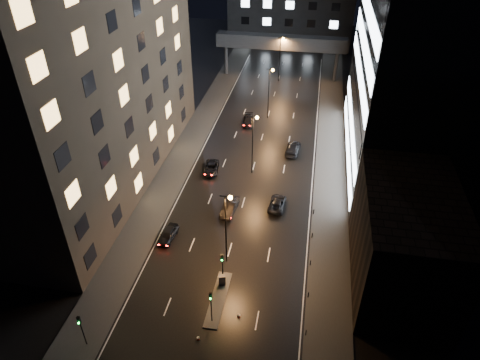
{
  "coord_description": "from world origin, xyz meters",
  "views": [
    {
      "loc": [
        8.4,
        -28.81,
        38.34
      ],
      "look_at": [
        -0.49,
        19.92,
        4.0
      ],
      "focal_mm": 32.0,
      "sensor_mm": 36.0,
      "label": 1
    }
  ],
  "objects_px": {
    "car_away_b": "(230,208)",
    "car_toward_a": "(277,203)",
    "car_away_d": "(248,121)",
    "utility_cabinet": "(222,280)",
    "car_away_a": "(168,234)",
    "car_toward_b": "(293,148)",
    "car_away_c": "(211,168)"
  },
  "relations": [
    {
      "from": "car_away_b",
      "to": "car_toward_a",
      "type": "relative_size",
      "value": 1.02
    },
    {
      "from": "car_away_b",
      "to": "car_away_d",
      "type": "xyz_separation_m",
      "value": [
        -1.8,
        27.2,
        -0.08
      ]
    },
    {
      "from": "car_away_b",
      "to": "utility_cabinet",
      "type": "relative_size",
      "value": 3.55
    },
    {
      "from": "car_away_a",
      "to": "car_toward_a",
      "type": "relative_size",
      "value": 0.89
    },
    {
      "from": "car_toward_a",
      "to": "car_toward_b",
      "type": "xyz_separation_m",
      "value": [
        1.01,
        15.79,
        0.15
      ]
    },
    {
      "from": "car_away_c",
      "to": "car_toward_a",
      "type": "xyz_separation_m",
      "value": [
        11.49,
        -7.35,
        -0.01
      ]
    },
    {
      "from": "car_away_b",
      "to": "car_away_c",
      "type": "xyz_separation_m",
      "value": [
        -4.97,
        9.7,
        -0.13
      ]
    },
    {
      "from": "car_away_a",
      "to": "car_toward_a",
      "type": "xyz_separation_m",
      "value": [
        13.33,
        9.22,
        -0.06
      ]
    },
    {
      "from": "car_away_d",
      "to": "car_toward_a",
      "type": "distance_m",
      "value": 26.2
    },
    {
      "from": "car_away_a",
      "to": "car_away_d",
      "type": "xyz_separation_m",
      "value": [
        5.01,
        34.07,
        -0.01
      ]
    },
    {
      "from": "car_toward_a",
      "to": "utility_cabinet",
      "type": "bearing_deg",
      "value": 77.11
    },
    {
      "from": "car_away_c",
      "to": "utility_cabinet",
      "type": "distance_m",
      "value": 24.02
    },
    {
      "from": "car_away_a",
      "to": "car_toward_b",
      "type": "xyz_separation_m",
      "value": [
        14.34,
        25.01,
        0.09
      ]
    },
    {
      "from": "car_away_a",
      "to": "utility_cabinet",
      "type": "bearing_deg",
      "value": -30.49
    },
    {
      "from": "car_away_b",
      "to": "car_away_d",
      "type": "height_order",
      "value": "car_away_b"
    },
    {
      "from": "car_away_b",
      "to": "car_toward_b",
      "type": "distance_m",
      "value": 19.64
    },
    {
      "from": "car_away_b",
      "to": "car_toward_a",
      "type": "distance_m",
      "value": 6.93
    },
    {
      "from": "car_away_d",
      "to": "utility_cabinet",
      "type": "bearing_deg",
      "value": -92.59
    },
    {
      "from": "car_away_d",
      "to": "car_toward_a",
      "type": "xyz_separation_m",
      "value": [
        8.32,
        -24.85,
        -0.05
      ]
    },
    {
      "from": "utility_cabinet",
      "to": "car_away_b",
      "type": "bearing_deg",
      "value": 79.83
    },
    {
      "from": "car_away_a",
      "to": "car_toward_b",
      "type": "distance_m",
      "value": 28.83
    },
    {
      "from": "car_toward_b",
      "to": "utility_cabinet",
      "type": "xyz_separation_m",
      "value": [
        -5.69,
        -31.47,
        0.02
      ]
    },
    {
      "from": "car_away_c",
      "to": "car_toward_a",
      "type": "distance_m",
      "value": 13.64
    },
    {
      "from": "car_away_c",
      "to": "car_away_b",
      "type": "bearing_deg",
      "value": -69.77
    },
    {
      "from": "car_away_d",
      "to": "car_toward_a",
      "type": "relative_size",
      "value": 1.04
    },
    {
      "from": "car_away_d",
      "to": "utility_cabinet",
      "type": "xyz_separation_m",
      "value": [
        3.64,
        -40.53,
        0.12
      ]
    },
    {
      "from": "car_away_c",
      "to": "car_toward_a",
      "type": "height_order",
      "value": "car_away_c"
    },
    {
      "from": "car_away_b",
      "to": "utility_cabinet",
      "type": "distance_m",
      "value": 13.46
    },
    {
      "from": "car_toward_b",
      "to": "utility_cabinet",
      "type": "distance_m",
      "value": 31.98
    },
    {
      "from": "car_toward_a",
      "to": "utility_cabinet",
      "type": "xyz_separation_m",
      "value": [
        -4.68,
        -15.68,
        0.17
      ]
    },
    {
      "from": "car_away_b",
      "to": "car_away_d",
      "type": "relative_size",
      "value": 0.99
    },
    {
      "from": "car_away_d",
      "to": "car_away_c",
      "type": "bearing_deg",
      "value": -107.99
    }
  ]
}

